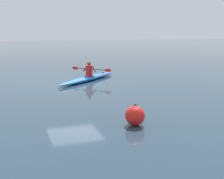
{
  "coord_description": "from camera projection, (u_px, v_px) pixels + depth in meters",
  "views": [
    {
      "loc": [
        3.03,
        13.65,
        2.54
      ],
      "look_at": [
        -0.36,
        4.47,
        0.6
      ],
      "focal_mm": 46.52,
      "sensor_mm": 36.0,
      "label": 1
    }
  ],
  "objects": [
    {
      "name": "kayaker",
      "position": [
        89.0,
        70.0,
        15.45
      ],
      "size": [
        1.67,
        1.87,
        0.78
      ],
      "color": "red",
      "rests_on": "kayak"
    },
    {
      "name": "kayak",
      "position": [
        89.0,
        78.0,
        15.46
      ],
      "size": [
        4.21,
        3.84,
        0.25
      ],
      "color": "#1959A5",
      "rests_on": "ground"
    },
    {
      "name": "mooring_buoy_channel_marker",
      "position": [
        135.0,
        116.0,
        8.0
      ],
      "size": [
        0.55,
        0.55,
        0.6
      ],
      "color": "red",
      "rests_on": "ground"
    },
    {
      "name": "ground_plane",
      "position": [
        73.0,
        85.0,
        14.08
      ],
      "size": [
        160.0,
        160.0,
        0.0
      ],
      "primitive_type": "plane",
      "color": "#233847"
    }
  ]
}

